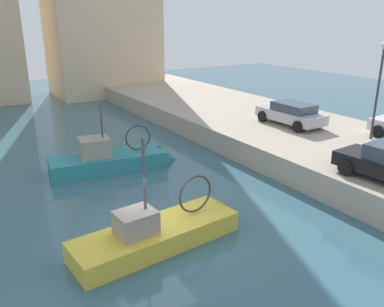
{
  "coord_description": "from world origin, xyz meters",
  "views": [
    {
      "loc": [
        -5.11,
        -11.01,
        7.08
      ],
      "look_at": [
        3.92,
        3.53,
        1.2
      ],
      "focal_mm": 36.95,
      "sensor_mm": 36.0,
      "label": 1
    }
  ],
  "objects_px": {
    "fishing_boat_teal": "(116,166)",
    "fishing_boat_yellow": "(166,239)",
    "quay_streetlamp": "(380,75)",
    "parked_car_silver": "(291,113)"
  },
  "relations": [
    {
      "from": "fishing_boat_yellow",
      "to": "fishing_boat_teal",
      "type": "bearing_deg",
      "value": 81.55
    },
    {
      "from": "parked_car_silver",
      "to": "quay_streetlamp",
      "type": "height_order",
      "value": "quay_streetlamp"
    },
    {
      "from": "quay_streetlamp",
      "to": "fishing_boat_yellow",
      "type": "bearing_deg",
      "value": -173.6
    },
    {
      "from": "fishing_boat_teal",
      "to": "parked_car_silver",
      "type": "height_order",
      "value": "fishing_boat_teal"
    },
    {
      "from": "fishing_boat_teal",
      "to": "parked_car_silver",
      "type": "relative_size",
      "value": 1.57
    },
    {
      "from": "fishing_boat_teal",
      "to": "fishing_boat_yellow",
      "type": "distance_m",
      "value": 7.43
    },
    {
      "from": "fishing_boat_teal",
      "to": "fishing_boat_yellow",
      "type": "height_order",
      "value": "fishing_boat_yellow"
    },
    {
      "from": "fishing_boat_yellow",
      "to": "parked_car_silver",
      "type": "distance_m",
      "value": 12.69
    },
    {
      "from": "fishing_boat_teal",
      "to": "quay_streetlamp",
      "type": "bearing_deg",
      "value": -26.92
    },
    {
      "from": "fishing_boat_yellow",
      "to": "quay_streetlamp",
      "type": "relative_size",
      "value": 1.35
    }
  ]
}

